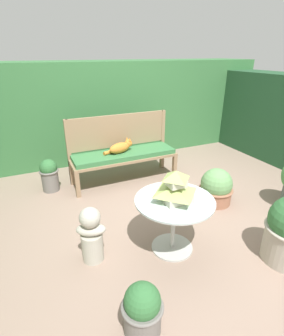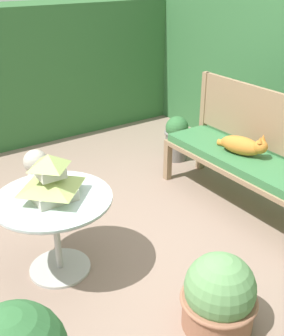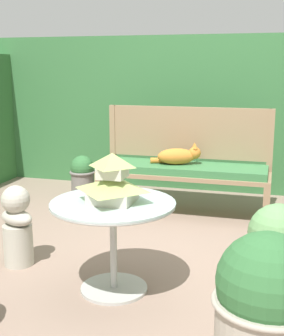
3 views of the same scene
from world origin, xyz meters
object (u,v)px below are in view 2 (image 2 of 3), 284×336
object	(u,v)px
garden_bench	(245,164)
garden_bust	(38,182)
patio_table	(54,213)
cat	(243,145)
potted_plant_hedge_corner	(177,137)
pagoda_birdhouse	(51,180)
potted_plant_table_far	(219,296)

from	to	relation	value
garden_bench	garden_bust	world-z (taller)	garden_bust
patio_table	garden_bust	distance (m)	0.83
patio_table	garden_bench	bearing A→B (deg)	85.98
cat	potted_plant_hedge_corner	xyz separation A→B (m)	(-1.06, 0.15, -0.31)
pagoda_birdhouse	potted_plant_hedge_corner	world-z (taller)	pagoda_birdhouse
patio_table	potted_plant_hedge_corner	size ratio (longest dim) A/B	1.60
cat	garden_bust	world-z (taller)	cat
cat	potted_plant_hedge_corner	bearing A→B (deg)	153.74
cat	potted_plant_hedge_corner	distance (m)	1.11
cat	pagoda_birdhouse	xyz separation A→B (m)	(-0.07, -1.69, 0.15)
patio_table	garden_bust	world-z (taller)	same
garden_bench	pagoda_birdhouse	world-z (taller)	pagoda_birdhouse
cat	garden_bust	bearing A→B (deg)	-138.02
patio_table	potted_plant_table_far	xyz separation A→B (m)	(1.00, 0.56, -0.24)
garden_bench	garden_bust	distance (m)	1.76
cat	garden_bust	xyz separation A→B (m)	(-0.86, -1.51, -0.27)
cat	patio_table	size ratio (longest dim) A/B	0.62
cat	potted_plant_hedge_corner	size ratio (longest dim) A/B	1.00
garden_bench	patio_table	distance (m)	1.69
garden_bench	pagoda_birdhouse	distance (m)	1.72
potted_plant_table_far	garden_bust	bearing A→B (deg)	-168.25
pagoda_birdhouse	potted_plant_table_far	world-z (taller)	pagoda_birdhouse
garden_bust	potted_plant_table_far	world-z (taller)	garden_bust
garden_bench	garden_bust	size ratio (longest dim) A/B	2.78
garden_bench	potted_plant_hedge_corner	distance (m)	1.13
patio_table	garden_bust	size ratio (longest dim) A/B	1.33
garden_bench	potted_plant_table_far	distance (m)	1.44
potted_plant_hedge_corner	potted_plant_table_far	bearing A→B (deg)	-32.80
pagoda_birdhouse	potted_plant_hedge_corner	xyz separation A→B (m)	(-0.99, 1.84, -0.46)
potted_plant_hedge_corner	cat	bearing A→B (deg)	-7.90
cat	potted_plant_table_far	bearing A→B (deg)	-69.04
pagoda_birdhouse	potted_plant_table_far	xyz separation A→B (m)	(1.00, 0.56, -0.50)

